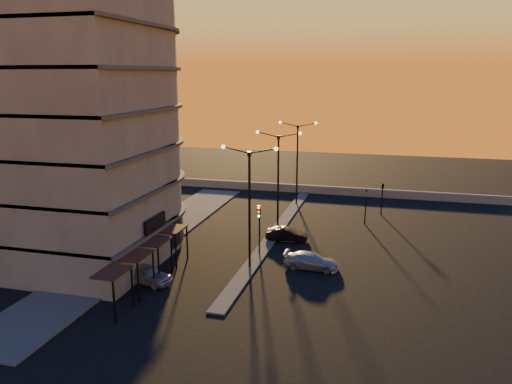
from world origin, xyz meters
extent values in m
plane|color=black|center=(0.00, 0.00, 0.00)|extent=(120.00, 120.00, 0.00)
cube|color=#494947|center=(-10.50, 4.00, 0.06)|extent=(5.00, 40.00, 0.12)
cube|color=#494947|center=(0.00, 10.00, 0.06)|extent=(1.20, 36.00, 0.12)
cube|color=slate|center=(2.00, 26.00, 0.50)|extent=(44.00, 0.50, 1.00)
cylinder|color=slate|center=(-14.00, 2.00, 12.50)|extent=(14.00, 14.00, 25.00)
cube|color=slate|center=(-14.00, -3.00, 12.50)|extent=(14.00, 10.00, 25.00)
cylinder|color=black|center=(-14.00, 2.00, 1.60)|extent=(14.16, 14.16, 2.40)
cube|color=black|center=(-6.80, -2.00, 3.60)|extent=(0.15, 3.20, 1.20)
cylinder|color=black|center=(0.00, 0.00, 4.50)|extent=(0.18, 0.18, 9.00)
cube|color=black|center=(0.00, 0.00, 8.90)|extent=(0.25, 0.25, 0.35)
sphere|color=#FFE5B2|center=(-2.00, 0.00, 9.35)|extent=(0.32, 0.32, 0.32)
sphere|color=#FFE5B2|center=(2.00, 0.00, 9.35)|extent=(0.32, 0.32, 0.32)
cylinder|color=black|center=(0.00, 10.00, 4.50)|extent=(0.18, 0.18, 9.00)
cube|color=black|center=(0.00, 10.00, 8.90)|extent=(0.25, 0.25, 0.35)
sphere|color=#FFE5B2|center=(-2.00, 10.00, 9.35)|extent=(0.32, 0.32, 0.32)
sphere|color=#FFE5B2|center=(2.00, 10.00, 9.35)|extent=(0.32, 0.32, 0.32)
cylinder|color=black|center=(0.00, 20.00, 4.50)|extent=(0.18, 0.18, 9.00)
cube|color=black|center=(0.00, 20.00, 8.90)|extent=(0.25, 0.25, 0.35)
sphere|color=#FFE5B2|center=(-2.00, 20.00, 9.35)|extent=(0.32, 0.32, 0.32)
sphere|color=#FFE5B2|center=(2.00, 20.00, 9.35)|extent=(0.32, 0.32, 0.32)
cylinder|color=black|center=(0.00, 3.00, 1.60)|extent=(0.12, 0.12, 3.20)
cube|color=black|center=(0.00, 2.82, 3.75)|extent=(0.28, 0.16, 1.00)
sphere|color=#FF0C05|center=(0.00, 2.72, 4.10)|extent=(0.20, 0.20, 0.20)
sphere|color=orange|center=(0.00, 2.72, 3.75)|extent=(0.20, 0.20, 0.20)
sphere|color=#0CFF26|center=(0.00, 2.72, 3.40)|extent=(0.20, 0.20, 0.20)
cylinder|color=black|center=(8.00, 14.00, 1.40)|extent=(0.12, 0.12, 2.80)
imported|color=black|center=(8.00, 14.00, 3.20)|extent=(0.13, 0.16, 0.80)
cylinder|color=black|center=(9.50, 18.00, 1.40)|extent=(0.12, 0.12, 2.80)
imported|color=black|center=(9.50, 18.00, 3.20)|extent=(0.42, 1.99, 0.80)
imported|color=#B3B4BC|center=(-6.44, -4.60, 0.68)|extent=(4.23, 2.40, 1.36)
imported|color=black|center=(1.50, 7.03, 0.61)|extent=(3.74, 1.40, 1.22)
imported|color=#A7A8AF|center=(4.60, 1.12, 0.62)|extent=(4.32, 1.93, 1.23)
camera|label=1|loc=(9.75, -34.80, 14.57)|focal=35.00mm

